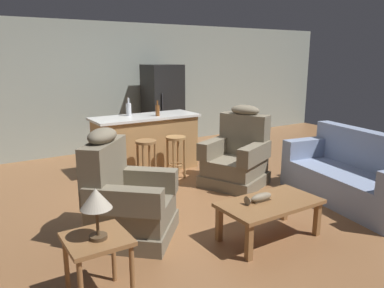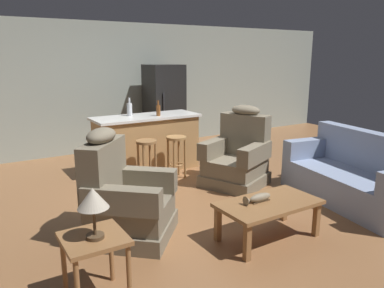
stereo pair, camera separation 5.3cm
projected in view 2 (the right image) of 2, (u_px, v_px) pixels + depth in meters
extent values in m
plane|color=brown|center=(188.00, 193.00, 5.39)|extent=(12.00, 12.00, 0.00)
cube|color=#939E93|center=(109.00, 87.00, 7.67)|extent=(12.00, 0.05, 2.60)
cube|color=olive|center=(269.00, 203.00, 3.98)|extent=(1.10, 0.60, 0.04)
cube|color=olive|center=(247.00, 243.00, 3.58)|extent=(0.06, 0.06, 0.38)
cube|color=olive|center=(316.00, 219.00, 4.08)|extent=(0.06, 0.06, 0.38)
cube|color=olive|center=(218.00, 224.00, 3.97)|extent=(0.06, 0.06, 0.38)
cube|color=olive|center=(284.00, 205.00, 4.48)|extent=(0.06, 0.06, 0.38)
cube|color=#4C3823|center=(260.00, 201.00, 3.98)|extent=(0.22, 0.07, 0.01)
ellipsoid|color=gray|center=(260.00, 197.00, 3.97)|extent=(0.28, 0.09, 0.09)
cone|color=gray|center=(248.00, 201.00, 3.89)|extent=(0.06, 0.10, 0.10)
cube|color=#8493B2|center=(349.00, 195.00, 5.05)|extent=(1.15, 2.01, 0.20)
cube|color=#8493B2|center=(350.00, 180.00, 5.00)|extent=(1.15, 2.01, 0.22)
cube|color=#8493B2|center=(371.00, 151.00, 5.04)|extent=(0.51, 1.91, 0.52)
cube|color=#8493B2|center=(310.00, 148.00, 5.71)|extent=(0.86, 0.34, 0.28)
cube|color=#756B56|center=(132.00, 229.00, 4.09)|extent=(1.19, 1.19, 0.18)
cube|color=#756B56|center=(132.00, 211.00, 4.04)|extent=(1.10, 1.10, 0.24)
cube|color=#756B56|center=(103.00, 171.00, 3.99)|extent=(0.68, 0.72, 0.64)
ellipsoid|color=#756B56|center=(101.00, 136.00, 3.90)|extent=(0.51, 0.52, 0.16)
cube|color=#756B56|center=(142.00, 179.00, 4.29)|extent=(0.71, 0.67, 0.26)
cube|color=#756B56|center=(122.00, 201.00, 3.66)|extent=(0.71, 0.67, 0.26)
cube|color=#756B56|center=(235.00, 179.00, 5.72)|extent=(1.10, 1.10, 0.18)
cube|color=#756B56|center=(235.00, 166.00, 5.67)|extent=(1.03, 1.01, 0.24)
cube|color=#756B56|center=(245.00, 135.00, 5.81)|extent=(0.52, 0.79, 0.64)
ellipsoid|color=#756B56|center=(246.00, 110.00, 5.72)|extent=(0.43, 0.53, 0.16)
cube|color=#756B56|center=(255.00, 154.00, 5.41)|extent=(0.80, 0.48, 0.26)
cube|color=#756B56|center=(216.00, 148.00, 5.78)|extent=(0.80, 0.48, 0.26)
cube|color=olive|center=(94.00, 239.00, 2.92)|extent=(0.48, 0.48, 0.04)
cylinder|color=olive|center=(129.00, 275.00, 2.92)|extent=(0.04, 0.04, 0.52)
cylinder|color=olive|center=(64.00, 266.00, 3.04)|extent=(0.04, 0.04, 0.52)
cylinder|color=olive|center=(111.00, 253.00, 3.25)|extent=(0.04, 0.04, 0.52)
cylinder|color=#4C3823|center=(95.00, 236.00, 2.89)|extent=(0.14, 0.14, 0.03)
cylinder|color=#4C3823|center=(94.00, 221.00, 2.86)|extent=(0.02, 0.02, 0.22)
cone|color=#BCB29E|center=(93.00, 198.00, 2.81)|extent=(0.24, 0.24, 0.16)
cube|color=#AD7F4C|center=(147.00, 144.00, 6.40)|extent=(1.71, 0.63, 0.91)
cube|color=silver|center=(146.00, 117.00, 6.29)|extent=(1.80, 0.70, 0.04)
cylinder|color=olive|center=(146.00, 142.00, 5.68)|extent=(0.32, 0.32, 0.04)
torus|color=olive|center=(147.00, 169.00, 5.78)|extent=(0.23, 0.23, 0.02)
cylinder|color=olive|center=(144.00, 166.00, 5.63)|extent=(0.04, 0.04, 0.64)
cylinder|color=olive|center=(156.00, 164.00, 5.73)|extent=(0.04, 0.04, 0.64)
cylinder|color=olive|center=(138.00, 163.00, 5.79)|extent=(0.04, 0.04, 0.64)
cylinder|color=olive|center=(150.00, 161.00, 5.89)|extent=(0.04, 0.04, 0.64)
cylinder|color=#A87A47|center=(176.00, 138.00, 5.95)|extent=(0.32, 0.32, 0.04)
torus|color=#A87A47|center=(177.00, 164.00, 6.05)|extent=(0.23, 0.23, 0.02)
cylinder|color=#A87A47|center=(174.00, 161.00, 5.89)|extent=(0.04, 0.04, 0.64)
cylinder|color=#A87A47|center=(185.00, 159.00, 6.00)|extent=(0.04, 0.04, 0.64)
cylinder|color=#A87A47|center=(168.00, 158.00, 6.06)|extent=(0.04, 0.04, 0.64)
cylinder|color=#A87A47|center=(179.00, 156.00, 6.16)|extent=(0.04, 0.04, 0.64)
cube|color=black|center=(164.00, 108.00, 7.80)|extent=(0.70, 0.66, 1.76)
cylinder|color=#333338|center=(164.00, 106.00, 7.39)|extent=(0.02, 0.02, 0.50)
cylinder|color=silver|center=(130.00, 109.00, 6.27)|extent=(0.09, 0.09, 0.21)
cylinder|color=silver|center=(129.00, 100.00, 6.23)|extent=(0.03, 0.03, 0.09)
cylinder|color=brown|center=(158.00, 110.00, 6.26)|extent=(0.07, 0.07, 0.18)
cylinder|color=brown|center=(158.00, 103.00, 6.23)|extent=(0.03, 0.03, 0.08)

